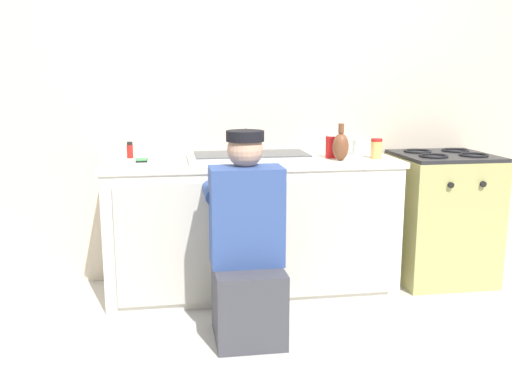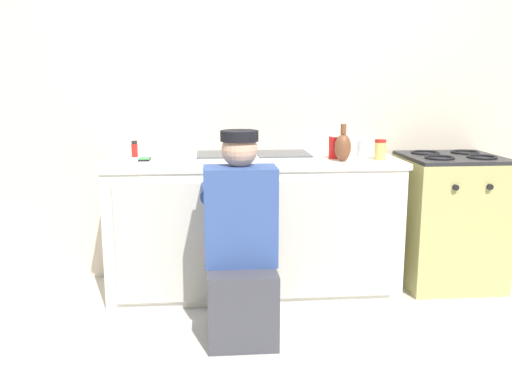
{
  "view_description": "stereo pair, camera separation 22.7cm",
  "coord_description": "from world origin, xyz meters",
  "views": [
    {
      "loc": [
        -0.53,
        -3.24,
        1.38
      ],
      "look_at": [
        0.0,
        0.1,
        0.69
      ],
      "focal_mm": 40.0,
      "sensor_mm": 36.0,
      "label": 1
    },
    {
      "loc": [
        -0.3,
        -3.27,
        1.38
      ],
      "look_at": [
        0.0,
        0.1,
        0.69
      ],
      "focal_mm": 40.0,
      "sensor_mm": 36.0,
      "label": 2
    }
  ],
  "objects": [
    {
      "name": "water_glass",
      "position": [
        0.73,
        0.4,
        0.91
      ],
      "size": [
        0.06,
        0.06,
        0.1
      ],
      "color": "#ADC6CC",
      "rests_on": "countertop"
    },
    {
      "name": "condiment_jar",
      "position": [
        0.79,
        0.2,
        0.93
      ],
      "size": [
        0.07,
        0.07,
        0.13
      ],
      "color": "#DBB760",
      "rests_on": "countertop"
    },
    {
      "name": "sink_double_basin",
      "position": [
        0.0,
        0.3,
        0.88
      ],
      "size": [
        0.8,
        0.44,
        0.19
      ],
      "color": "silver",
      "rests_on": "countertop"
    },
    {
      "name": "counter_cabinet",
      "position": [
        0.0,
        0.29,
        0.41
      ],
      "size": [
        1.82,
        0.62,
        0.83
      ],
      "color": "silver",
      "rests_on": "ground_plane"
    },
    {
      "name": "back_wall",
      "position": [
        0.0,
        0.65,
        1.25
      ],
      "size": [
        6.0,
        0.1,
        2.5
      ],
      "primitive_type": "cube",
      "color": "beige",
      "rests_on": "ground_plane"
    },
    {
      "name": "soda_cup_red",
      "position": [
        0.52,
        0.28,
        0.94
      ],
      "size": [
        0.08,
        0.08,
        0.15
      ],
      "color": "red",
      "rests_on": "countertop"
    },
    {
      "name": "ground_plane",
      "position": [
        0.0,
        0.0,
        0.0
      ],
      "size": [
        12.0,
        12.0,
        0.0
      ],
      "primitive_type": "plane",
      "color": "beige"
    },
    {
      "name": "stove_range",
      "position": [
        1.31,
        0.3,
        0.44
      ],
      "size": [
        0.62,
        0.62,
        0.88
      ],
      "color": "tan",
      "rests_on": "ground_plane"
    },
    {
      "name": "vase_decorative",
      "position": [
        0.54,
        0.16,
        0.95
      ],
      "size": [
        0.1,
        0.1,
        0.23
      ],
      "color": "brown",
      "rests_on": "countertop"
    },
    {
      "name": "cell_phone",
      "position": [
        -0.68,
        0.33,
        0.87
      ],
      "size": [
        0.07,
        0.14,
        0.01
      ],
      "color": "black",
      "rests_on": "countertop"
    },
    {
      "name": "countertop",
      "position": [
        0.0,
        0.3,
        0.85
      ],
      "size": [
        1.86,
        0.62,
        0.04
      ],
      "primitive_type": "cube",
      "color": "beige",
      "rests_on": "counter_cabinet"
    },
    {
      "name": "spice_bottle_red",
      "position": [
        -0.76,
        0.47,
        0.91
      ],
      "size": [
        0.04,
        0.04,
        0.1
      ],
      "color": "red",
      "rests_on": "countertop"
    },
    {
      "name": "plumber_person",
      "position": [
        -0.12,
        -0.39,
        0.46
      ],
      "size": [
        0.42,
        0.61,
        1.1
      ],
      "color": "#3F3F47",
      "rests_on": "ground_plane"
    }
  ]
}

